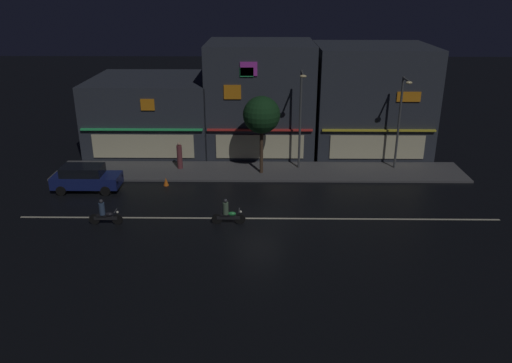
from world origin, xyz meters
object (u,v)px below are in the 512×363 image
streetlamp_west (301,112)px  motorcycle_following (227,214)px  streetlamp_mid (401,116)px  parked_car_near_kerb (86,178)px  pedestrian_on_sidewalk (180,156)px  motorcycle_lead (104,214)px  traffic_cone (166,182)px

streetlamp_west → motorcycle_following: bearing=-117.4°
streetlamp_mid → parked_car_near_kerb: streetlamp_mid is taller
streetlamp_mid → pedestrian_on_sidewalk: 15.84m
motorcycle_lead → traffic_cone: motorcycle_lead is taller
motorcycle_lead → motorcycle_following: bearing=-172.2°
streetlamp_west → traffic_cone: bearing=-161.3°
pedestrian_on_sidewalk → traffic_cone: pedestrian_on_sidewalk is taller
pedestrian_on_sidewalk → motorcycle_following: size_ratio=1.02×
streetlamp_mid → parked_car_near_kerb: (-21.05, -4.01, -3.20)m
motorcycle_following → streetlamp_west: bearing=-115.1°
parked_car_near_kerb → motorcycle_lead: size_ratio=2.26×
streetlamp_west → parked_car_near_kerb: (-14.10, -3.96, -3.41)m
streetlamp_west → motorcycle_lead: size_ratio=3.69×
pedestrian_on_sidewalk → parked_car_near_kerb: (-5.51, -3.91, -0.17)m
parked_car_near_kerb → motorcycle_following: size_ratio=2.26×
motorcycle_following → streetlamp_mid: bearing=-140.1°
motorcycle_lead → parked_car_near_kerb: bearing=-55.5°
parked_car_near_kerb → motorcycle_lead: bearing=-62.1°
streetlamp_west → parked_car_near_kerb: size_ratio=1.63×
pedestrian_on_sidewalk → traffic_cone: bearing=102.2°
parked_car_near_kerb → motorcycle_lead: 5.68m
motorcycle_following → traffic_cone: bearing=-49.7°
streetlamp_mid → motorcycle_lead: size_ratio=3.47×
streetlamp_mid → motorcycle_lead: bearing=-153.9°
pedestrian_on_sidewalk → motorcycle_lead: (-2.85, -8.93, -0.41)m
streetlamp_mid → traffic_cone: bearing=-169.0°
pedestrian_on_sidewalk → parked_car_near_kerb: bearing=56.8°
pedestrian_on_sidewalk → motorcycle_lead: size_ratio=1.02×
streetlamp_west → motorcycle_lead: 14.99m
traffic_cone → parked_car_near_kerb: bearing=-170.0°
parked_car_near_kerb → motorcycle_following: bearing=-27.1°
streetlamp_mid → traffic_cone: streetlamp_mid is taller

